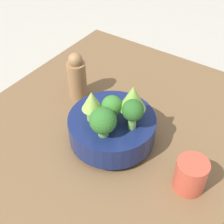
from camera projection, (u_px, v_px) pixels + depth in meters
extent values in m
plane|color=#ADA89E|center=(94.00, 149.00, 0.82)|extent=(6.00, 6.00, 0.00)
cube|color=brown|center=(94.00, 145.00, 0.81)|extent=(0.97, 0.70, 0.03)
cylinder|color=navy|center=(112.00, 138.00, 0.79)|extent=(0.10, 0.10, 0.01)
cylinder|color=navy|center=(112.00, 127.00, 0.77)|extent=(0.21, 0.21, 0.06)
cylinder|color=#609347|center=(112.00, 115.00, 0.74)|extent=(0.02, 0.02, 0.02)
sphere|color=#387A2D|center=(112.00, 106.00, 0.72)|extent=(0.05, 0.05, 0.05)
cylinder|color=#6BA34C|center=(132.00, 113.00, 0.73)|extent=(0.02, 0.02, 0.03)
cone|color=#84AD47|center=(133.00, 98.00, 0.70)|extent=(0.06, 0.06, 0.06)
cylinder|color=#609347|center=(103.00, 131.00, 0.70)|extent=(0.02, 0.02, 0.02)
sphere|color=#2D6B28|center=(103.00, 121.00, 0.68)|extent=(0.06, 0.06, 0.06)
cylinder|color=#7AB256|center=(91.00, 114.00, 0.73)|extent=(0.03, 0.03, 0.03)
cone|color=#93B751|center=(90.00, 101.00, 0.71)|extent=(0.05, 0.05, 0.05)
cylinder|color=#6BA34C|center=(132.00, 122.00, 0.71)|extent=(0.02, 0.02, 0.04)
sphere|color=#286023|center=(133.00, 110.00, 0.69)|extent=(0.05, 0.05, 0.05)
cylinder|color=#C64C38|center=(191.00, 175.00, 0.67)|extent=(0.07, 0.07, 0.08)
cylinder|color=#997047|center=(77.00, 80.00, 0.90)|extent=(0.05, 0.05, 0.11)
sphere|color=#997047|center=(75.00, 60.00, 0.85)|extent=(0.04, 0.04, 0.04)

